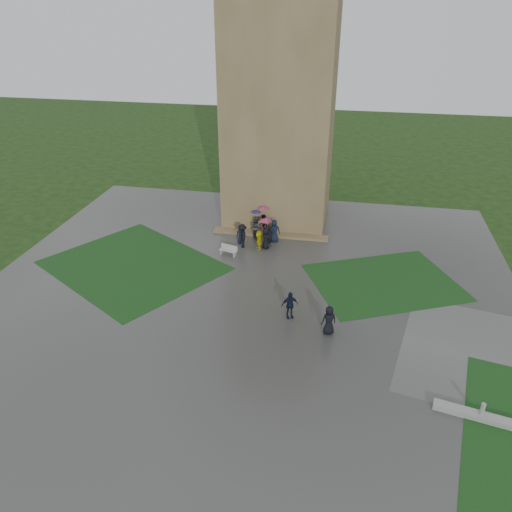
% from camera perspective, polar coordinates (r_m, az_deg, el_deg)
% --- Properties ---
extents(ground, '(120.00, 120.00, 0.00)m').
position_cam_1_polar(ground, '(29.77, -1.81, -6.27)').
color(ground, black).
extents(plaza, '(34.00, 34.00, 0.02)m').
position_cam_1_polar(plaza, '(31.40, -1.01, -4.26)').
color(plaza, '#363633').
rests_on(plaza, ground).
extents(lawn_inset_left, '(14.10, 13.46, 0.01)m').
position_cam_1_polar(lawn_inset_left, '(35.52, -13.87, -1.05)').
color(lawn_inset_left, '#123613').
rests_on(lawn_inset_left, plaza).
extents(lawn_inset_right, '(11.12, 10.15, 0.01)m').
position_cam_1_polar(lawn_inset_right, '(33.57, 14.45, -2.91)').
color(lawn_inset_right, '#123613').
rests_on(lawn_inset_right, plaza).
extents(tower, '(8.00, 8.00, 18.00)m').
position_cam_1_polar(tower, '(40.18, 2.88, 16.72)').
color(tower, brown).
rests_on(tower, ground).
extents(tower_plinth, '(9.00, 0.80, 0.22)m').
position_cam_1_polar(tower_plinth, '(38.78, 1.62, 2.51)').
color(tower_plinth, brown).
rests_on(tower_plinth, plaza).
extents(bench, '(1.37, 0.75, 0.76)m').
position_cam_1_polar(bench, '(35.77, -3.17, 0.70)').
color(bench, '#A4A39F').
rests_on(bench, plaza).
extents(visitor_cluster, '(3.34, 3.64, 2.43)m').
position_cam_1_polar(visitor_cluster, '(37.04, 0.39, 2.97)').
color(visitor_cluster, black).
rests_on(visitor_cluster, plaza).
extents(pedestrian_mid, '(1.13, 0.92, 1.68)m').
position_cam_1_polar(pedestrian_mid, '(28.76, 3.88, -5.61)').
color(pedestrian_mid, black).
rests_on(pedestrian_mid, plaza).
extents(pedestrian_near, '(1.00, 0.87, 1.71)m').
position_cam_1_polar(pedestrian_near, '(27.72, 8.33, -7.27)').
color(pedestrian_near, black).
rests_on(pedestrian_near, plaza).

